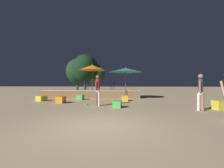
% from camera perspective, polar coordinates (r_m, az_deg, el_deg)
% --- Properties ---
extents(ground_plane, '(120.00, 120.00, 0.00)m').
position_cam_1_polar(ground_plane, '(5.04, -5.41, -15.67)').
color(ground_plane, tan).
extents(wooden_deck, '(9.30, 2.58, 0.75)m').
position_cam_1_polar(wooden_deck, '(15.25, -7.54, -3.72)').
color(wooden_deck, olive).
rests_on(wooden_deck, ground).
extents(patio_umbrella_0, '(2.48, 2.48, 3.21)m').
position_cam_1_polar(patio_umbrella_0, '(14.29, -7.53, 6.22)').
color(patio_umbrella_0, brown).
rests_on(patio_umbrella_0, ground).
extents(patio_umbrella_1, '(2.97, 2.97, 2.85)m').
position_cam_1_polar(patio_umbrella_1, '(13.54, 5.14, 5.28)').
color(patio_umbrella_1, brown).
rests_on(patio_umbrella_1, ground).
extents(cube_seat_0, '(0.61, 0.61, 0.48)m').
position_cam_1_polar(cube_seat_0, '(9.82, 35.57, -6.48)').
color(cube_seat_0, yellow).
rests_on(cube_seat_0, ground).
extents(cube_seat_1, '(0.59, 0.59, 0.43)m').
position_cam_1_polar(cube_seat_1, '(12.97, -11.97, -4.95)').
color(cube_seat_1, '#4CC651').
rests_on(cube_seat_1, ground).
extents(cube_seat_2, '(0.60, 0.60, 0.47)m').
position_cam_1_polar(cube_seat_2, '(11.18, -18.90, -5.68)').
color(cube_seat_2, orange).
rests_on(cube_seat_2, ground).
extents(cube_seat_3, '(0.82, 0.82, 0.40)m').
position_cam_1_polar(cube_seat_3, '(13.17, -25.26, -4.95)').
color(cube_seat_3, yellow).
rests_on(cube_seat_3, ground).
extents(cube_seat_4, '(0.53, 0.53, 0.39)m').
position_cam_1_polar(cube_seat_4, '(8.61, 1.97, -7.69)').
color(cube_seat_4, '#4CC651').
rests_on(cube_seat_4, ground).
extents(cube_seat_5, '(0.50, 0.50, 0.42)m').
position_cam_1_polar(cube_seat_5, '(11.88, 4.87, -5.43)').
color(cube_seat_5, yellow).
rests_on(cube_seat_5, ground).
extents(person_0, '(0.35, 0.55, 1.90)m').
position_cam_1_polar(person_0, '(9.27, -5.42, -1.70)').
color(person_0, white).
rests_on(person_0, ground).
extents(person_1, '(0.33, 0.44, 1.85)m').
position_cam_1_polar(person_1, '(8.75, 30.67, -2.07)').
color(person_1, white).
rests_on(person_1, ground).
extents(bistro_chair_0, '(0.45, 0.45, 0.90)m').
position_cam_1_polar(bistro_chair_0, '(15.34, 0.43, -0.12)').
color(bistro_chair_0, '#2D3338').
rests_on(bistro_chair_0, wooden_deck).
extents(bistro_chair_1, '(0.40, 0.40, 0.90)m').
position_cam_1_polar(bistro_chair_1, '(15.32, -10.04, -0.12)').
color(bistro_chair_1, '#1E4C47').
rests_on(bistro_chair_1, wooden_deck).
extents(frisbee_disc, '(0.25, 0.25, 0.03)m').
position_cam_1_polar(frisbee_disc, '(9.83, -9.72, -7.75)').
color(frisbee_disc, '#33B2D8').
rests_on(frisbee_disc, ground).
extents(background_tree_0, '(3.44, 3.44, 5.30)m').
position_cam_1_polar(background_tree_0, '(20.63, -10.20, 5.82)').
color(background_tree_0, '#3D2B1C').
rests_on(background_tree_0, ground).
extents(background_tree_1, '(2.37, 2.37, 3.98)m').
position_cam_1_polar(background_tree_1, '(20.79, -5.81, 3.75)').
color(background_tree_1, '#3D2B1C').
rests_on(background_tree_1, ground).
extents(background_tree_2, '(3.14, 3.14, 4.84)m').
position_cam_1_polar(background_tree_2, '(21.61, -13.01, 4.78)').
color(background_tree_2, '#3D2B1C').
rests_on(background_tree_2, ground).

